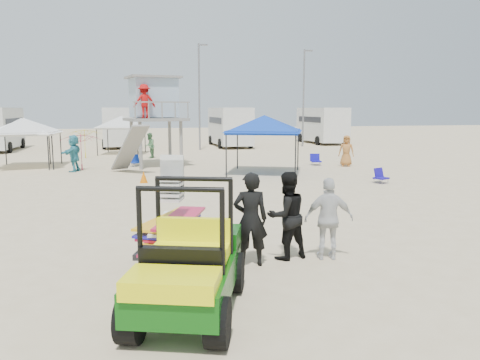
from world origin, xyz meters
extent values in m
plane|color=beige|center=(0.00, 0.00, 0.00)|extent=(140.00, 140.00, 0.00)
cube|color=#0C4D0D|center=(-1.48, -1.95, 0.59)|extent=(2.15, 2.99, 0.47)
cube|color=#FDF90D|center=(-1.48, -1.95, 0.88)|extent=(1.41, 1.12, 0.26)
cylinder|color=black|center=(-2.08, -2.92, 0.35)|extent=(0.51, 0.75, 0.69)
cube|color=black|center=(-1.48, 0.35, 0.43)|extent=(1.67, 2.01, 0.11)
cylinder|color=black|center=(-1.98, 0.35, 0.23)|extent=(0.32, 0.49, 0.45)
imported|color=black|center=(0.02, 0.05, 0.96)|extent=(0.76, 0.57, 1.91)
imported|color=black|center=(0.87, 0.30, 0.93)|extent=(1.04, 0.90, 1.86)
imported|color=silver|center=(1.72, 0.05, 0.87)|extent=(1.09, 0.63, 1.74)
cylinder|color=gray|center=(-1.97, 16.24, 1.25)|extent=(0.18, 0.18, 2.50)
cube|color=gray|center=(-0.87, 17.34, 2.58)|extent=(3.52, 3.52, 0.16)
cube|color=#9BB2C8|center=(-0.87, 17.64, 3.75)|extent=(2.64, 2.40, 2.10)
imported|color=#B20F0F|center=(-1.67, 16.34, 3.54)|extent=(1.13, 0.65, 1.75)
cylinder|color=black|center=(2.53, 11.57, 1.05)|extent=(0.06, 0.06, 2.10)
pyramid|color=#103AB2|center=(4.13, 13.17, 2.85)|extent=(4.37, 4.37, 0.80)
cube|color=#103AB2|center=(4.13, 13.17, 2.05)|extent=(4.37, 4.37, 0.18)
pyramid|color=white|center=(-7.78, 18.48, 2.66)|extent=(3.39, 3.39, 0.80)
cube|color=white|center=(-7.78, 18.48, 1.86)|extent=(3.39, 3.39, 0.18)
pyramid|color=silver|center=(-7.81, 18.09, 2.68)|extent=(3.39, 3.39, 0.80)
cube|color=silver|center=(-7.81, 18.09, 1.88)|extent=(3.39, 3.39, 0.18)
cylinder|color=black|center=(-4.16, 23.74, 0.96)|extent=(0.06, 0.06, 1.92)
pyramid|color=silver|center=(-2.80, 25.11, 2.67)|extent=(3.45, 3.45, 0.80)
cube|color=silver|center=(-2.80, 25.11, 1.87)|extent=(3.45, 3.45, 0.18)
imported|color=#C6153D|center=(-4.72, 16.43, 0.96)|extent=(2.32, 2.35, 1.92)
imported|color=yellow|center=(-5.06, 22.70, 0.95)|extent=(2.83, 2.85, 1.91)
cone|color=orange|center=(-1.75, 11.50, 0.25)|extent=(0.34, 0.34, 0.50)
cube|color=#0E2FA0|center=(-2.03, 17.55, 0.22)|extent=(0.74, 0.73, 0.06)
cube|color=#0E2FA0|center=(-2.03, 17.79, 0.42)|extent=(0.52, 0.49, 0.44)
cylinder|color=#B2B2B7|center=(-2.25, 17.35, 0.10)|extent=(0.03, 0.03, 0.20)
cube|color=#180D93|center=(8.14, 9.02, 0.22)|extent=(0.70, 0.68, 0.06)
cube|color=#180D93|center=(8.14, 9.26, 0.42)|extent=(0.56, 0.39, 0.44)
cylinder|color=#B2B2B7|center=(7.92, 8.82, 0.10)|extent=(0.03, 0.03, 0.20)
cube|color=#120E9C|center=(7.92, 15.67, 0.22)|extent=(0.64, 0.61, 0.06)
cube|color=#120E9C|center=(7.92, 15.91, 0.42)|extent=(0.56, 0.29, 0.44)
cylinder|color=#B2B2B7|center=(7.70, 15.47, 0.10)|extent=(0.03, 0.03, 0.20)
cube|color=silver|center=(-3.00, 31.50, 1.75)|extent=(2.50, 6.50, 3.00)
cube|color=black|center=(-3.00, 31.50, 2.20)|extent=(2.54, 5.20, 0.50)
cylinder|color=black|center=(-4.25, 29.42, 0.40)|extent=(0.25, 0.80, 0.80)
cube|color=silver|center=(6.00, 30.00, 1.75)|extent=(2.50, 7.00, 3.00)
cube|color=black|center=(6.00, 30.00, 2.20)|extent=(2.54, 5.60, 0.50)
cylinder|color=black|center=(4.75, 27.76, 0.40)|extent=(0.25, 0.80, 0.80)
cube|color=silver|center=(15.00, 31.50, 1.75)|extent=(2.50, 6.60, 3.00)
cube|color=black|center=(15.00, 31.50, 2.20)|extent=(2.54, 5.28, 0.50)
cylinder|color=black|center=(13.75, 29.39, 0.40)|extent=(0.25, 0.80, 0.80)
cylinder|color=slate|center=(3.00, 27.00, 4.00)|extent=(0.14, 0.14, 8.00)
cylinder|color=slate|center=(12.00, 28.50, 4.00)|extent=(0.14, 0.14, 8.00)
imported|color=#A86930|center=(9.35, 14.88, 0.86)|extent=(1.00, 0.87, 1.72)
imported|color=teal|center=(-5.05, 16.03, 0.93)|extent=(1.10, 1.81, 1.86)
imported|color=#528958|center=(-1.03, 21.80, 0.81)|extent=(0.77, 0.90, 1.63)
imported|color=#D1BE4E|center=(7.15, 29.95, 0.91)|extent=(0.79, 0.71, 1.81)
camera|label=1|loc=(-2.30, -8.82, 3.15)|focal=35.00mm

